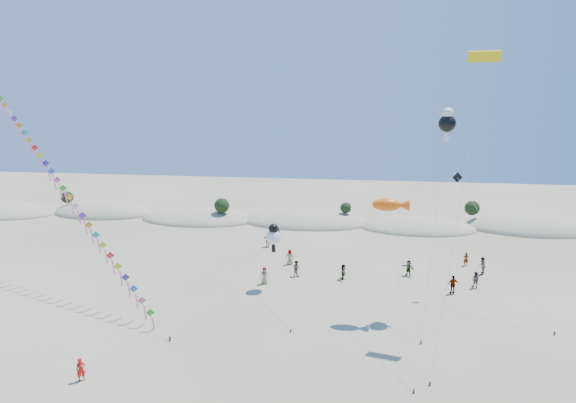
# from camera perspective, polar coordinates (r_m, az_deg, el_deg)

# --- Properties ---
(dune_ridge) EXTENTS (145.30, 11.49, 5.57)m
(dune_ridge) POSITION_cam_1_polar(r_m,az_deg,el_deg) (70.94, 2.82, -2.34)
(dune_ridge) COLOR gray
(dune_ridge) RESTS_ON ground
(kite_train) EXTENTS (28.03, 19.31, 20.48)m
(kite_train) POSITION_cam_1_polar(r_m,az_deg,el_deg) (51.75, -25.60, 2.16)
(kite_train) COLOR #3F2D1E
(kite_train) RESTS_ON ground
(fish_kite) EXTENTS (3.03, 11.97, 10.23)m
(fish_kite) POSITION_cam_1_polar(r_m,az_deg,el_deg) (40.67, 12.09, -0.43)
(fish_kite) COLOR #3F2D1E
(fish_kite) RESTS_ON ground
(cartoon_kite_low) EXTENTS (3.59, 9.73, 6.44)m
(cartoon_kite_low) POSITION_cam_1_polar(r_m,az_deg,el_deg) (46.54, -1.73, -4.05)
(cartoon_kite_low) COLOR #3F2D1E
(cartoon_kite_low) RESTS_ON ground
(cartoon_kite_high) EXTENTS (3.25, 8.57, 17.55)m
(cartoon_kite_high) POSITION_cam_1_polar(r_m,az_deg,el_deg) (43.05, 18.36, 8.93)
(cartoon_kite_high) COLOR #3F2D1E
(cartoon_kite_high) RESTS_ON ground
(parafoil_kite) EXTENTS (5.43, 10.83, 21.86)m
(parafoil_kite) POSITION_cam_1_polar(r_m,az_deg,el_deg) (40.35, 22.19, 15.10)
(parafoil_kite) COLOR #3F2D1E
(parafoil_kite) RESTS_ON ground
(dark_kite) EXTENTS (7.12, 8.56, 11.57)m
(dark_kite) POSITION_cam_1_polar(r_m,az_deg,el_deg) (46.13, 21.94, -1.62)
(dark_kite) COLOR #3F2D1E
(dark_kite) RESTS_ON ground
(flyer_foreground) EXTENTS (0.70, 0.68, 1.62)m
(flyer_foreground) POSITION_cam_1_polar(r_m,az_deg,el_deg) (36.62, -23.35, -17.83)
(flyer_foreground) COLOR red
(flyer_foreground) RESTS_ON ground
(beachgoers) EXTENTS (24.98, 15.31, 1.86)m
(beachgoers) POSITION_cam_1_polar(r_m,az_deg,el_deg) (52.21, 9.26, -7.41)
(beachgoers) COLOR slate
(beachgoers) RESTS_ON ground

